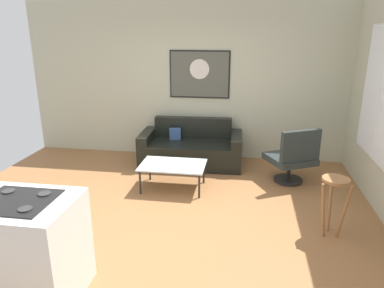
% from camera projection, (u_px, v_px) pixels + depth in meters
% --- Properties ---
extents(ground, '(6.40, 6.40, 0.04)m').
position_uv_depth(ground, '(174.00, 218.00, 4.62)').
color(ground, '#916038').
extents(back_wall, '(6.40, 0.05, 2.80)m').
position_uv_depth(back_wall, '(200.00, 82.00, 6.47)').
color(back_wall, '#B3B59A').
rests_on(back_wall, ground).
extents(couch, '(1.79, 0.90, 0.78)m').
position_uv_depth(couch, '(191.00, 149.00, 6.36)').
color(couch, black).
rests_on(couch, ground).
extents(coffee_table, '(0.96, 0.63, 0.38)m').
position_uv_depth(coffee_table, '(173.00, 166.00, 5.33)').
color(coffee_table, silver).
rests_on(coffee_table, ground).
extents(armchair, '(0.85, 0.84, 0.90)m').
position_uv_depth(armchair, '(293.00, 157.00, 5.49)').
color(armchair, black).
rests_on(armchair, ground).
extents(bar_stool, '(0.35, 0.35, 0.71)m').
position_uv_depth(bar_stool, '(334.00, 193.00, 4.05)').
color(bar_stool, '#96633A').
rests_on(bar_stool, ground).
extents(wall_painting, '(1.08, 0.03, 0.84)m').
position_uv_depth(wall_painting, '(199.00, 74.00, 6.39)').
color(wall_painting, black).
extents(window, '(0.03, 1.53, 1.77)m').
position_uv_depth(window, '(382.00, 95.00, 4.63)').
color(window, silver).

